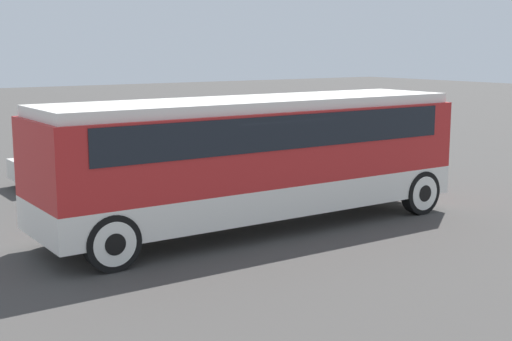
{
  "coord_description": "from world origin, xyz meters",
  "views": [
    {
      "loc": [
        -8.73,
        -12.78,
        3.98
      ],
      "look_at": [
        0.0,
        0.0,
        1.3
      ],
      "focal_mm": 50.0,
      "sensor_mm": 36.0,
      "label": 1
    }
  ],
  "objects": [
    {
      "name": "parked_car_mid",
      "position": [
        -1.05,
        7.14,
        0.66
      ],
      "size": [
        4.5,
        1.89,
        1.29
      ],
      "color": "silver",
      "rests_on": "ground_plane"
    },
    {
      "name": "parked_car_near",
      "position": [
        -0.32,
        5.0,
        0.68
      ],
      "size": [
        4.41,
        1.81,
        1.35
      ],
      "color": "black",
      "rests_on": "ground_plane"
    },
    {
      "name": "tour_bus",
      "position": [
        0.1,
        0.0,
        1.75
      ],
      "size": [
        9.82,
        2.55,
        2.89
      ],
      "color": "silver",
      "rests_on": "ground_plane"
    },
    {
      "name": "ground_plane",
      "position": [
        0.0,
        0.0,
        0.0
      ],
      "size": [
        120.0,
        120.0,
        0.0
      ],
      "primitive_type": "plane",
      "color": "#423F3D"
    }
  ]
}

